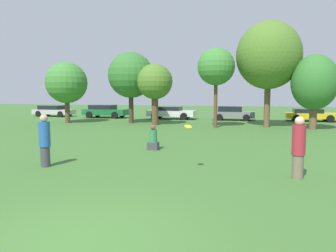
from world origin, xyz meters
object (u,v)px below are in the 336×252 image
Objects in this scene: person_thrower at (45,140)px; parked_car_grey at (232,113)px; tree_4 at (269,56)px; parked_car_green at (105,111)px; frisbee at (188,127)px; tree_0 at (66,83)px; tree_3 at (216,67)px; person_catcher at (298,148)px; tree_5 at (315,83)px; parked_car_silver at (53,111)px; bystander_sitting at (153,140)px; parked_car_yellow at (310,114)px; tree_1 at (131,75)px; parked_car_white at (171,112)px; tree_2 at (155,82)px.

person_thrower is 0.45× the size of parked_car_grey.
tree_4 is 1.69× the size of parked_car_green.
frisbee is 0.05× the size of tree_0.
tree_0 is 12.32m from tree_3.
person_catcher is 14.18m from tree_5.
person_catcher is at bearing -42.86° from parked_car_silver.
parked_car_green reaches higher than bystander_sitting.
tree_5 is at bearing -104.97° from person_catcher.
parked_car_yellow is at bearing 2.23° from parked_car_green.
tree_0 is 14.76m from parked_car_grey.
frisbee is (4.68, 0.56, 0.52)m from person_thrower.
parked_car_silver is 25.65m from parked_car_yellow.
bystander_sitting is 0.19× the size of tree_1.
person_catcher is 0.31× the size of tree_3.
parked_car_silver is at bearing 158.26° from tree_3.
parked_car_grey is at bearing 0.97° from parked_car_white.
parked_car_silver is 18.94m from parked_car_grey.
bystander_sitting is at bearing 54.20° from person_thrower.
parked_car_silver is (-10.99, 5.37, -3.28)m from tree_1.
tree_0 is at bearing -160.83° from parked_car_yellow.
bystander_sitting is at bearing 122.60° from frisbee.
parked_car_green is at bearing -179.08° from parked_car_white.
tree_5 is at bearing 3.64° from tree_3.
tree_0 reaches higher than person_thrower.
person_catcher is 20.38m from parked_car_grey.
tree_1 is at bearing 116.92° from frisbee.
frisbee is at bearing -113.70° from tree_5.
tree_3 is at bearing 80.57° from bystander_sitting.
bystander_sitting is 0.14× the size of tree_4.
parked_car_green is at bearing 107.06° from person_thrower.
tree_5 reaches higher than person_thrower.
parked_car_yellow is at bearing 18.78° from tree_0.
tree_2 reaches higher than parked_car_grey.
frisbee is 23.48m from parked_car_green.
tree_5 is 7.48m from parked_car_yellow.
tree_5 is at bearing -98.06° from parked_car_yellow.
parked_car_green is 6.82m from parked_car_white.
frisbee is at bearing -63.08° from tree_1.
parked_car_grey is (0.84, 6.87, -3.62)m from tree_3.
tree_5 is (8.15, 10.23, 2.70)m from bystander_sitting.
parked_car_grey is at bearing -85.30° from person_catcher.
frisbee is 21.77m from parked_car_yellow.
tree_3 is 1.31× the size of parked_car_yellow.
tree_2 is 1.09× the size of parked_car_yellow.
tree_1 is 13.72m from tree_5.
tree_0 reaches higher than bystander_sitting.
tree_1 is at bearing 155.72° from tree_2.
tree_1 is 6.31m from parked_car_white.
parked_car_green is at bearing 121.73° from frisbee.
tree_0 is 1.00× the size of tree_5.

